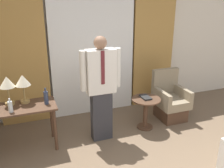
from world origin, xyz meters
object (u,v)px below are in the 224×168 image
table_lamp_right (23,82)px  bottle_near_edge (10,107)px  desk (19,114)px  side_table (146,108)px  table_lamp_left (7,84)px  bottle_by_lamp (46,97)px  person (101,86)px  book (145,97)px  armchair (170,101)px

table_lamp_right → bottle_near_edge: bearing=-126.5°
desk → side_table: 2.14m
table_lamp_left → bottle_by_lamp: size_ratio=1.74×
person → side_table: size_ratio=3.02×
bottle_by_lamp → person: (0.85, -0.09, 0.11)m
desk → side_table: desk is taller
table_lamp_left → bottle_by_lamp: 0.60m
book → person: bearing=-174.5°
table_lamp_left → book: 2.29m
desk → table_lamp_right: table_lamp_right is taller
bottle_near_edge → book: size_ratio=0.87×
table_lamp_right → bottle_by_lamp: (0.30, -0.16, -0.23)m
side_table → table_lamp_left: bearing=174.8°
desk → armchair: (2.76, 0.13, -0.27)m
person → side_table: 1.02m
person → book: 0.93m
desk → bottle_near_edge: (-0.10, -0.14, 0.21)m
table_lamp_left → bottle_by_lamp: bearing=-17.4°
desk → armchair: size_ratio=1.17×
table_lamp_left → armchair: size_ratio=0.48×
bottle_near_edge → armchair: size_ratio=0.22×
side_table → book: (0.00, 0.03, 0.20)m
person → armchair: (1.49, 0.25, -0.60)m
bottle_near_edge → person: (1.36, 0.02, 0.13)m
desk → table_lamp_right: bearing=50.5°
side_table → book: size_ratio=2.38×
bottle_by_lamp → armchair: bearing=3.9°
desk → bottle_by_lamp: 0.47m
table_lamp_right → armchair: size_ratio=0.48×
table_lamp_right → bottle_near_edge: 0.43m
table_lamp_left → table_lamp_right: same height
side_table → book: book is taller
bottle_by_lamp → side_table: (1.71, -0.04, -0.45)m
bottle_by_lamp → armchair: bottle_by_lamp is taller
bottle_by_lamp → armchair: size_ratio=0.27×
bottle_by_lamp → side_table: 1.77m
book → side_table: bearing=-90.3°
person → armchair: 1.63m
table_lamp_left → side_table: bearing=-5.2°
desk → bottle_by_lamp: bearing=-4.3°
table_lamp_right → armchair: table_lamp_right is taller
table_lamp_left → side_table: (2.23, -0.20, -0.68)m
person → book: (0.85, 0.08, -0.35)m
side_table → table_lamp_right: bearing=174.3°
table_lamp_left → bottle_near_edge: (0.01, -0.28, -0.25)m
desk → side_table: size_ratio=1.92×
side_table → armchair: bearing=17.3°
table_lamp_right → book: size_ratio=1.87×
table_lamp_left → book: table_lamp_left is taller
table_lamp_left → person: size_ratio=0.26×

